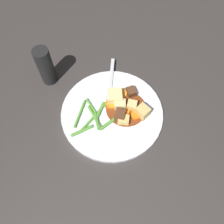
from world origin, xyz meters
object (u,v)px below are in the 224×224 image
(dinner_plate, at_px, (112,113))
(carrot_slice_1, at_px, (136,116))
(carrot_slice_0, at_px, (121,94))
(fork, at_px, (111,84))
(meat_chunk_1, at_px, (120,115))
(meat_chunk_0, at_px, (131,92))
(pepper_mill, at_px, (46,66))
(potato_chunk_1, at_px, (119,104))
(potato_chunk_0, at_px, (115,97))
(potato_chunk_4, at_px, (143,112))
(carrot_slice_3, at_px, (112,104))
(potato_chunk_3, at_px, (132,106))
(potato_chunk_2, at_px, (123,120))
(carrot_slice_2, at_px, (124,110))

(dinner_plate, bearing_deg, carrot_slice_1, -48.90)
(carrot_slice_0, relative_size, fork, 0.23)
(meat_chunk_1, bearing_deg, carrot_slice_1, -30.81)
(meat_chunk_0, relative_size, pepper_mill, 0.22)
(carrot_slice_1, distance_m, fork, 0.13)
(potato_chunk_1, bearing_deg, carrot_slice_0, 43.66)
(potato_chunk_0, bearing_deg, meat_chunk_0, -13.57)
(potato_chunk_4, bearing_deg, meat_chunk_1, 153.31)
(potato_chunk_4, height_order, meat_chunk_0, potato_chunk_4)
(carrot_slice_0, height_order, fork, carrot_slice_0)
(dinner_plate, height_order, potato_chunk_4, potato_chunk_4)
(carrot_slice_3, relative_size, potato_chunk_3, 1.27)
(potato_chunk_1, xyz_separation_m, potato_chunk_2, (-0.02, -0.05, -0.00))
(carrot_slice_1, distance_m, carrot_slice_3, 0.07)
(carrot_slice_2, distance_m, pepper_mill, 0.25)
(meat_chunk_0, relative_size, meat_chunk_1, 0.91)
(dinner_plate, xyz_separation_m, meat_chunk_1, (0.01, -0.03, 0.02))
(carrot_slice_3, bearing_deg, fork, 56.29)
(carrot_slice_2, xyz_separation_m, carrot_slice_3, (-0.02, 0.04, -0.00))
(potato_chunk_0, xyz_separation_m, fork, (0.02, 0.05, -0.01))
(potato_chunk_0, height_order, meat_chunk_0, potato_chunk_0)
(meat_chunk_1, bearing_deg, potato_chunk_4, -26.69)
(carrot_slice_0, relative_size, potato_chunk_1, 1.11)
(carrot_slice_1, xyz_separation_m, potato_chunk_3, (0.01, 0.03, 0.01))
(carrot_slice_1, bearing_deg, meat_chunk_1, 149.19)
(potato_chunk_0, height_order, potato_chunk_3, potato_chunk_0)
(potato_chunk_2, height_order, meat_chunk_1, meat_chunk_1)
(meat_chunk_0, bearing_deg, dinner_plate, -168.95)
(meat_chunk_0, distance_m, meat_chunk_1, 0.08)
(potato_chunk_0, relative_size, potato_chunk_4, 1.25)
(dinner_plate, bearing_deg, meat_chunk_0, 11.05)
(carrot_slice_0, distance_m, meat_chunk_0, 0.03)
(potato_chunk_2, xyz_separation_m, pepper_mill, (-0.09, 0.25, 0.04))
(potato_chunk_0, bearing_deg, carrot_slice_0, 8.00)
(potato_chunk_4, distance_m, pepper_mill, 0.30)
(carrot_slice_1, xyz_separation_m, carrot_slice_3, (-0.03, 0.07, -0.00))
(dinner_plate, distance_m, meat_chunk_0, 0.08)
(carrot_slice_2, bearing_deg, meat_chunk_1, -155.95)
(meat_chunk_1, bearing_deg, potato_chunk_0, 66.28)
(carrot_slice_1, distance_m, potato_chunk_2, 0.04)
(carrot_slice_1, bearing_deg, potato_chunk_3, 72.57)
(carrot_slice_0, relative_size, carrot_slice_1, 1.31)
(carrot_slice_0, height_order, carrot_slice_1, carrot_slice_1)
(potato_chunk_2, xyz_separation_m, potato_chunk_4, (0.05, -0.01, 0.01))
(pepper_mill, bearing_deg, carrot_slice_3, -63.90)
(pepper_mill, bearing_deg, potato_chunk_1, -62.22)
(carrot_slice_1, relative_size, potato_chunk_1, 0.84)
(carrot_slice_2, bearing_deg, potato_chunk_0, 86.92)
(potato_chunk_2, height_order, meat_chunk_0, same)
(carrot_slice_0, relative_size, carrot_slice_2, 0.96)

